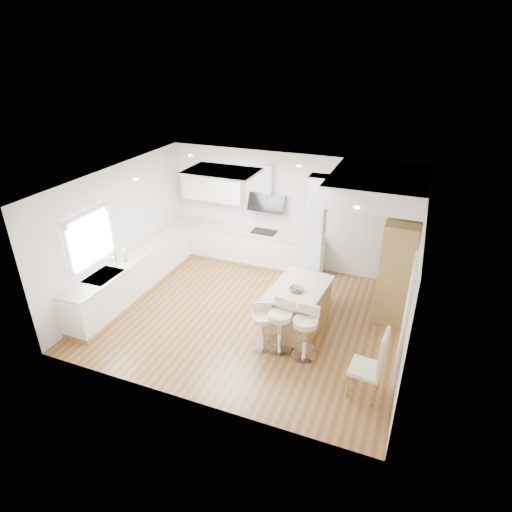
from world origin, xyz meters
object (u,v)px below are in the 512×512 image
at_px(peninsula, 298,306).
at_px(dining_chair, 374,363).
at_px(bar_stool_a, 263,324).
at_px(bar_stool_b, 280,323).
at_px(bar_stool_c, 305,330).

height_order(peninsula, dining_chair, dining_chair).
relative_size(bar_stool_a, bar_stool_b, 0.88).
height_order(peninsula, bar_stool_a, peninsula).
distance_m(peninsula, dining_chair, 2.13).
distance_m(peninsula, bar_stool_b, 0.83).
xyz_separation_m(bar_stool_b, bar_stool_c, (0.46, -0.02, -0.01)).
relative_size(peninsula, dining_chair, 1.24).
bearing_deg(dining_chair, peninsula, 144.24).
height_order(peninsula, bar_stool_c, bar_stool_c).
height_order(bar_stool_c, dining_chair, dining_chair).
bearing_deg(bar_stool_c, bar_stool_a, -173.89).
bearing_deg(bar_stool_a, peninsula, 43.71).
relative_size(peninsula, bar_stool_a, 1.73).
distance_m(bar_stool_b, dining_chair, 1.79).
bearing_deg(peninsula, bar_stool_a, -109.78).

